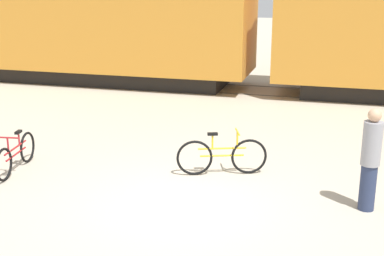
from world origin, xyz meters
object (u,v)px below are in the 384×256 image
(bicycle_yellow, at_px, (222,156))
(person_in_grey, at_px, (370,160))
(freight_train, at_px, (265,1))
(bicycle_maroon, at_px, (16,154))

(bicycle_yellow, relative_size, person_in_grey, 0.97)
(person_in_grey, bearing_deg, bicycle_yellow, 56.68)
(freight_train, bearing_deg, person_in_grey, -71.03)
(freight_train, distance_m, bicycle_yellow, 8.43)
(bicycle_maroon, bearing_deg, bicycle_yellow, 12.74)
(bicycle_yellow, relative_size, bicycle_maroon, 1.00)
(freight_train, xyz_separation_m, bicycle_yellow, (0.37, -8.02, -2.59))
(bicycle_maroon, distance_m, person_in_grey, 6.77)
(person_in_grey, bearing_deg, freight_train, 4.94)
(bicycle_maroon, relative_size, person_in_grey, 0.97)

